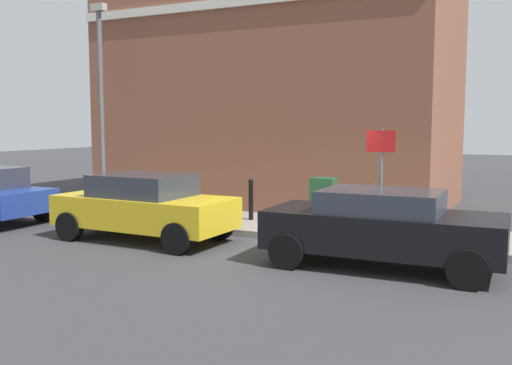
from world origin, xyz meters
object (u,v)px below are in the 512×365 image
at_px(car_yellow, 144,206).
at_px(utility_cabinet, 323,204).
at_px(car_black, 382,226).
at_px(street_sign, 381,168).
at_px(bollard_near_cabinet, 251,198).
at_px(lamppost, 101,97).

relative_size(car_yellow, utility_cabinet, 3.47).
bearing_deg(utility_cabinet, car_black, -142.06).
relative_size(utility_cabinet, street_sign, 0.50).
relative_size(car_black, car_yellow, 1.04).
bearing_deg(bollard_near_cabinet, car_black, -124.32).
bearing_deg(car_black, utility_cabinet, -53.30).
xyz_separation_m(car_yellow, lamppost, (2.63, 3.45, 2.54)).
height_order(car_yellow, lamppost, lamppost).
bearing_deg(street_sign, bollard_near_cabinet, 72.82).
distance_m(car_black, lamppost, 9.48).
distance_m(utility_cabinet, lamppost, 7.17).
height_order(car_yellow, utility_cabinet, car_yellow).
distance_m(car_black, utility_cabinet, 3.33).
xyz_separation_m(car_black, utility_cabinet, (2.63, 2.05, -0.06)).
xyz_separation_m(street_sign, lamppost, (1.05, 8.26, 1.64)).
xyz_separation_m(bollard_near_cabinet, lamppost, (-0.04, 4.72, 2.60)).
bearing_deg(bollard_near_cabinet, utility_cabinet, -92.94).
bearing_deg(car_black, bollard_near_cabinet, -35.55).
bearing_deg(lamppost, utility_cabinet, -90.50).
height_order(car_black, utility_cabinet, car_black).
relative_size(utility_cabinet, bollard_near_cabinet, 1.11).
bearing_deg(utility_cabinet, lamppost, 89.50).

